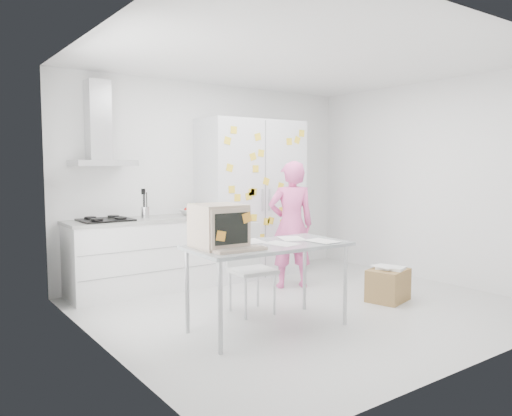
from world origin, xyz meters
TOP-DOWN VIEW (x-y plane):
  - floor at (0.00, 0.00)m, footprint 4.50×4.00m
  - walls at (0.00, 0.72)m, footprint 4.52×4.01m
  - ceiling at (0.00, 0.00)m, footprint 4.50×4.00m
  - counter_run at (-1.20, 1.70)m, footprint 1.84×0.63m
  - range_hood at (-1.65, 1.84)m, footprint 0.70×0.48m
  - tall_cabinet at (0.45, 1.67)m, footprint 1.50×0.68m
  - person at (0.45, 0.80)m, footprint 0.70×0.60m
  - desk at (-1.10, -0.29)m, footprint 1.57×0.84m
  - chair at (-0.61, 0.24)m, footprint 0.47×0.47m
  - cardboard_box at (0.94, -0.38)m, footprint 0.55×0.48m

SIDE VIEW (x-z plane):
  - floor at x=0.00m, z-range -0.02..0.00m
  - cardboard_box at x=0.94m, z-range -0.01..0.40m
  - counter_run at x=-1.20m, z-range -0.17..1.11m
  - chair at x=-0.61m, z-range 0.06..1.01m
  - person at x=0.45m, z-range 0.00..1.62m
  - desk at x=-1.10m, z-range 0.32..1.54m
  - tall_cabinet at x=0.45m, z-range 0.00..2.20m
  - walls at x=0.00m, z-range 0.00..2.70m
  - range_hood at x=-1.65m, z-range 1.45..2.46m
  - ceiling at x=0.00m, z-range 2.69..2.71m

